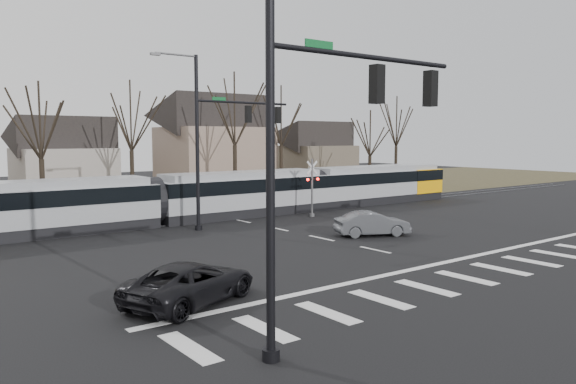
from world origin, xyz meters
TOP-DOWN VIEW (x-y plane):
  - ground at (0.00, 0.00)m, footprint 140.00×140.00m
  - grass_verge at (0.00, 32.00)m, footprint 140.00×28.00m
  - crosswalk at (0.00, -4.00)m, footprint 27.00×2.60m
  - stop_line at (0.00, -1.80)m, footprint 28.00×0.35m
  - lane_dashes at (0.00, 16.00)m, footprint 0.18×30.00m
  - rail_pair at (0.00, 15.80)m, footprint 90.00×1.52m
  - tram at (1.25, 16.00)m, footprint 40.85×3.03m
  - sedan at (2.78, 4.90)m, footprint 4.55×5.22m
  - suv at (-11.28, -0.48)m, footprint 5.78×6.59m
  - signal_pole_near_left at (-10.41, -6.00)m, footprint 9.28×0.44m
  - signal_pole_far at (-2.41, 12.50)m, footprint 9.28×0.44m
  - rail_crossing_signal at (5.00, 12.79)m, footprint 1.08×0.36m
  - tree_row at (2.00, 26.00)m, footprint 59.20×7.20m
  - house_b at (-5.00, 36.00)m, footprint 8.64×7.56m
  - house_c at (9.00, 33.00)m, footprint 10.80×8.64m
  - house_d at (24.00, 35.00)m, footprint 8.64×7.56m

SIDE VIEW (x-z plane):
  - ground at x=0.00m, z-range 0.00..0.00m
  - grass_verge at x=0.00m, z-range 0.00..0.01m
  - crosswalk at x=0.00m, z-range 0.00..0.01m
  - stop_line at x=0.00m, z-range 0.00..0.01m
  - lane_dashes at x=0.00m, z-range 0.00..0.01m
  - rail_pair at x=0.00m, z-range 0.00..0.06m
  - sedan at x=2.78m, z-range 0.00..1.36m
  - suv at x=-11.28m, z-range 0.00..1.39m
  - tram at x=1.25m, z-range 0.14..3.24m
  - rail_crossing_signal at x=5.00m, z-range -0.11..3.89m
  - house_b at x=-5.00m, z-range 0.14..7.79m
  - house_d at x=24.00m, z-range 0.14..7.79m
  - tree_row at x=2.00m, z-range 0.00..10.00m
  - house_c at x=9.00m, z-range 0.18..10.28m
  - signal_pole_near_left at x=-10.41m, z-range 0.60..10.80m
  - signal_pole_far at x=-2.41m, z-range 0.60..10.80m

